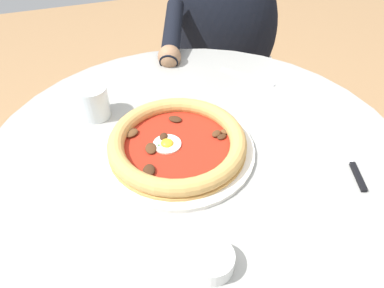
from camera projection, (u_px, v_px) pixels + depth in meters
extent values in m
cylinder|color=#999993|center=(197.00, 156.00, 0.78)|extent=(0.95, 0.95, 0.03)
cylinder|color=gray|center=(196.00, 244.00, 1.03)|extent=(0.09, 0.09, 0.69)
cylinder|color=white|center=(178.00, 149.00, 0.77)|extent=(0.34, 0.34, 0.01)
cylinder|color=tan|center=(177.00, 147.00, 0.76)|extent=(0.30, 0.30, 0.01)
torus|color=tan|center=(177.00, 141.00, 0.75)|extent=(0.30, 0.30, 0.04)
cylinder|color=#A82314|center=(177.00, 145.00, 0.76)|extent=(0.28, 0.28, 0.00)
cylinder|color=white|center=(167.00, 144.00, 0.75)|extent=(0.06, 0.06, 0.00)
ellipsoid|color=yellow|center=(167.00, 143.00, 0.75)|extent=(0.03, 0.03, 0.02)
ellipsoid|color=#3D2314|center=(175.00, 119.00, 0.81)|extent=(0.04, 0.04, 0.01)
ellipsoid|color=#3D2314|center=(164.00, 137.00, 0.77)|extent=(0.03, 0.03, 0.01)
ellipsoid|color=#3D2314|center=(221.00, 135.00, 0.77)|extent=(0.02, 0.03, 0.01)
ellipsoid|color=brown|center=(132.00, 133.00, 0.78)|extent=(0.04, 0.04, 0.01)
ellipsoid|color=#4C2D19|center=(151.00, 148.00, 0.74)|extent=(0.04, 0.03, 0.01)
ellipsoid|color=#4C2D19|center=(216.00, 134.00, 0.77)|extent=(0.03, 0.03, 0.01)
ellipsoid|color=brown|center=(225.00, 132.00, 0.78)|extent=(0.02, 0.03, 0.01)
ellipsoid|color=#3D2314|center=(149.00, 170.00, 0.69)|extent=(0.04, 0.03, 0.01)
ellipsoid|color=#2D6B28|center=(192.00, 179.00, 0.68)|extent=(0.01, 0.01, 0.00)
ellipsoid|color=#2D6B28|center=(159.00, 145.00, 0.75)|extent=(0.01, 0.01, 0.00)
ellipsoid|color=#2D6B28|center=(171.00, 120.00, 0.81)|extent=(0.01, 0.01, 0.00)
cylinder|color=silver|center=(93.00, 102.00, 0.84)|extent=(0.07, 0.07, 0.08)
cylinder|color=silver|center=(95.00, 109.00, 0.85)|extent=(0.06, 0.06, 0.04)
cube|color=silver|center=(342.00, 143.00, 0.79)|extent=(0.13, 0.05, 0.00)
cube|color=black|center=(358.00, 177.00, 0.71)|extent=(0.08, 0.04, 0.01)
cylinder|color=white|center=(212.00, 261.00, 0.56)|extent=(0.07, 0.07, 0.03)
cylinder|color=olive|center=(212.00, 258.00, 0.55)|extent=(0.06, 0.06, 0.01)
cube|color=#BCBCC1|center=(247.00, 77.00, 0.99)|extent=(0.14, 0.11, 0.00)
cube|color=#282833|center=(217.00, 132.00, 1.61)|extent=(0.41, 0.43, 0.45)
ellipsoid|color=black|center=(223.00, 30.00, 1.28)|extent=(0.37, 0.44, 0.53)
cylinder|color=black|center=(172.00, 32.00, 1.09)|extent=(0.27, 0.15, 0.13)
sphere|color=#936B4C|center=(169.00, 57.00, 1.04)|extent=(0.07, 0.07, 0.07)
cube|color=beige|center=(221.00, 79.00, 1.48)|extent=(0.57, 0.57, 0.02)
cube|color=beige|center=(228.00, 10.00, 1.48)|extent=(0.20, 0.35, 0.40)
cylinder|color=#B7B2A8|center=(169.00, 147.00, 1.52)|extent=(0.02, 0.02, 0.47)
cylinder|color=#B7B2A8|center=(259.00, 156.00, 1.48)|extent=(0.02, 0.02, 0.47)
cylinder|color=#B7B2A8|center=(184.00, 97.00, 1.80)|extent=(0.02, 0.02, 0.47)
cylinder|color=#B7B2A8|center=(260.00, 103.00, 1.76)|extent=(0.02, 0.02, 0.47)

